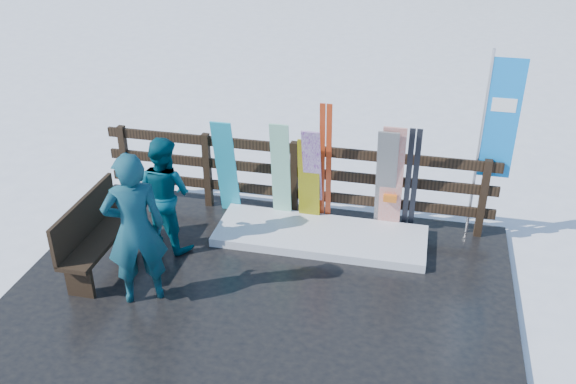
% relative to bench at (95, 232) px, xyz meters
% --- Properties ---
extents(ground, '(700.00, 700.00, 0.00)m').
position_rel_bench_xyz_m(ground, '(2.14, -0.35, -0.60)').
color(ground, white).
rests_on(ground, ground).
extents(deck, '(6.00, 5.00, 0.08)m').
position_rel_bench_xyz_m(deck, '(2.14, -0.35, -0.56)').
color(deck, black).
rests_on(deck, ground).
extents(fence, '(5.60, 0.10, 1.15)m').
position_rel_bench_xyz_m(fence, '(2.14, 1.85, 0.14)').
color(fence, black).
rests_on(fence, deck).
extents(snow_patch, '(2.86, 1.00, 0.12)m').
position_rel_bench_xyz_m(snow_patch, '(2.64, 1.25, -0.46)').
color(snow_patch, white).
rests_on(snow_patch, deck).
extents(bench, '(0.41, 1.50, 0.97)m').
position_rel_bench_xyz_m(bench, '(0.00, 0.00, 0.00)').
color(bench, black).
rests_on(bench, deck).
extents(snowboard_0, '(0.29, 0.35, 1.51)m').
position_rel_bench_xyz_m(snowboard_0, '(1.21, 1.63, 0.24)').
color(snowboard_0, '#21AAC3').
rests_on(snowboard_0, deck).
extents(snowboard_1, '(0.26, 0.24, 1.53)m').
position_rel_bench_xyz_m(snowboard_1, '(2.00, 1.63, 0.25)').
color(snowboard_1, white).
rests_on(snowboard_1, deck).
extents(snowboard_2, '(0.30, 0.20, 1.34)m').
position_rel_bench_xyz_m(snowboard_2, '(2.40, 1.63, 0.15)').
color(snowboard_2, '#FFEE09').
rests_on(snowboard_2, deck).
extents(snowboard_3, '(0.25, 0.48, 1.52)m').
position_rel_bench_xyz_m(snowboard_3, '(2.45, 1.63, 0.25)').
color(snowboard_3, white).
rests_on(snowboard_3, deck).
extents(snowboard_4, '(0.27, 0.40, 1.59)m').
position_rel_bench_xyz_m(snowboard_4, '(3.45, 1.63, 0.28)').
color(snowboard_4, black).
rests_on(snowboard_4, deck).
extents(snowboard_5, '(0.30, 0.32, 1.64)m').
position_rel_bench_xyz_m(snowboard_5, '(3.52, 1.63, 0.31)').
color(snowboard_5, silver).
rests_on(snowboard_5, deck).
extents(ski_pair_a, '(0.16, 0.19, 1.84)m').
position_rel_bench_xyz_m(ski_pair_a, '(2.61, 1.70, 0.40)').
color(ski_pair_a, '#B93716').
rests_on(ski_pair_a, deck).
extents(ski_pair_b, '(0.17, 0.33, 1.63)m').
position_rel_bench_xyz_m(ski_pair_b, '(3.78, 1.70, 0.30)').
color(ski_pair_b, black).
rests_on(ski_pair_b, deck).
extents(rental_flag, '(0.45, 0.04, 2.60)m').
position_rel_bench_xyz_m(rental_flag, '(4.76, 1.90, 1.09)').
color(rental_flag, silver).
rests_on(rental_flag, deck).
extents(person_front, '(0.82, 0.73, 1.89)m').
position_rel_bench_xyz_m(person_front, '(0.80, -0.46, 0.43)').
color(person_front, '#115659').
rests_on(person_front, deck).
extents(person_back, '(0.91, 0.81, 1.57)m').
position_rel_bench_xyz_m(person_back, '(0.67, 0.69, 0.27)').
color(person_back, '#044152').
rests_on(person_back, deck).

